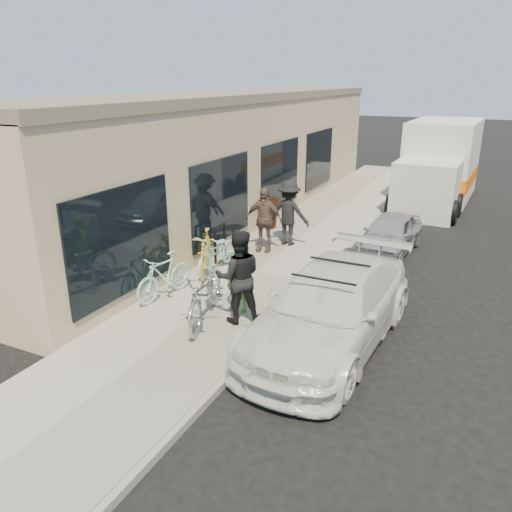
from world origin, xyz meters
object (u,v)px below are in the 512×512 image
(tandem_bike, at_px, (206,293))
(cruiser_bike_a, at_px, (164,276))
(moving_truck, at_px, (439,167))
(bystander_a, at_px, (289,213))
(bystander_b, at_px, (264,220))
(sandwich_board, at_px, (266,213))
(cruiser_bike_c, at_px, (206,253))
(man_standing, at_px, (239,277))
(sedan_silver, at_px, (390,234))
(woman_rider, at_px, (238,276))
(cruiser_bike_b, at_px, (217,252))
(sedan_white, at_px, (331,307))
(bike_rack, at_px, (220,239))

(tandem_bike, distance_m, cruiser_bike_a, 1.48)
(moving_truck, relative_size, cruiser_bike_a, 3.93)
(bystander_a, relative_size, bystander_b, 1.04)
(sandwich_board, xyz_separation_m, cruiser_bike_c, (0.33, -4.22, 0.04))
(sandwich_board, height_order, cruiser_bike_a, cruiser_bike_a)
(bystander_b, bearing_deg, bystander_a, 57.19)
(man_standing, bearing_deg, sedan_silver, -137.70)
(bystander_a, bearing_deg, woman_rider, 99.80)
(man_standing, distance_m, bystander_b, 4.27)
(cruiser_bike_b, bearing_deg, cruiser_bike_c, -122.33)
(bystander_b, bearing_deg, sedan_white, -57.25)
(cruiser_bike_a, bearing_deg, tandem_bike, -12.93)
(woman_rider, relative_size, man_standing, 0.82)
(bystander_a, bearing_deg, tandem_bike, 94.41)
(sandwich_board, bearing_deg, bystander_a, -39.80)
(cruiser_bike_c, bearing_deg, bystander_a, 48.93)
(cruiser_bike_a, relative_size, bystander_b, 0.93)
(tandem_bike, bearing_deg, cruiser_bike_b, 99.33)
(cruiser_bike_c, height_order, bystander_a, bystander_a)
(tandem_bike, distance_m, bystander_a, 5.13)
(moving_truck, height_order, man_standing, moving_truck)
(bike_rack, xyz_separation_m, sandwich_board, (-0.16, 3.23, -0.08))
(bystander_a, bearing_deg, sandwich_board, -43.85)
(bystander_b, bearing_deg, cruiser_bike_a, -105.86)
(woman_rider, height_order, cruiser_bike_c, woman_rider)
(cruiser_bike_a, bearing_deg, sandwich_board, 101.19)
(man_standing, height_order, cruiser_bike_a, man_standing)
(sedan_white, xyz_separation_m, sedan_silver, (-0.06, 5.65, -0.18))
(sedan_silver, relative_size, moving_truck, 0.50)
(man_standing, bearing_deg, cruiser_bike_a, -40.13)
(woman_rider, bearing_deg, cruiser_bike_a, -173.01)
(sedan_white, bearing_deg, tandem_bike, -165.95)
(sedan_silver, relative_size, cruiser_bike_c, 1.81)
(bike_rack, distance_m, cruiser_bike_c, 1.01)
(sandwich_board, distance_m, moving_truck, 7.96)
(tandem_bike, bearing_deg, moving_truck, 62.32)
(man_standing, xyz_separation_m, cruiser_bike_a, (-1.97, 0.31, -0.44))
(bike_rack, relative_size, cruiser_bike_a, 0.58)
(woman_rider, relative_size, bystander_b, 0.87)
(sandwich_board, bearing_deg, moving_truck, 61.30)
(man_standing, bearing_deg, cruiser_bike_c, -76.36)
(sedan_silver, distance_m, cruiser_bike_b, 5.04)
(moving_truck, height_order, cruiser_bike_a, moving_truck)
(man_standing, height_order, bystander_a, man_standing)
(sedan_white, xyz_separation_m, bystander_b, (-3.14, 3.86, 0.31))
(sedan_white, relative_size, moving_truck, 0.79)
(sandwich_board, relative_size, tandem_bike, 0.44)
(tandem_bike, height_order, cruiser_bike_a, tandem_bike)
(man_standing, xyz_separation_m, cruiser_bike_c, (-1.88, 1.89, -0.40))
(sedan_silver, bearing_deg, bystander_a, -155.67)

